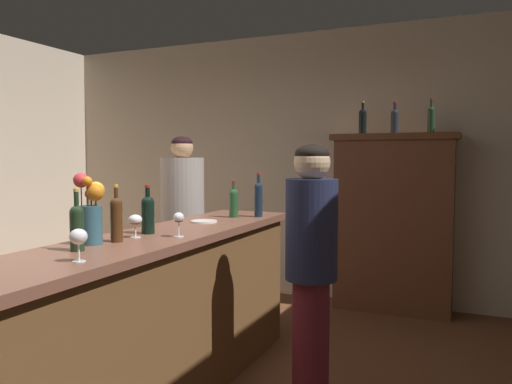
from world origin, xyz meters
name	(u,v)px	position (x,y,z in m)	size (l,w,h in m)	color
wall_back	(268,165)	(0.00, 3.01, 1.39)	(5.20, 0.12, 2.79)	beige
bar_counter	(151,323)	(0.42, 0.22, 0.52)	(0.59, 2.92, 1.03)	brown
display_cabinet	(393,220)	(1.40, 2.73, 0.89)	(1.16, 0.37, 1.70)	brown
wine_bottle_malbec	(148,213)	(0.36, 0.29, 1.15)	(0.08, 0.08, 0.29)	black
wine_bottle_rose	(234,201)	(0.46, 1.23, 1.15)	(0.07, 0.07, 0.27)	#234D29
wine_bottle_syrah	(77,225)	(0.38, -0.30, 1.15)	(0.07, 0.07, 0.30)	#1D311C
wine_bottle_riesling	(258,198)	(0.62, 1.33, 1.17)	(0.06, 0.06, 0.34)	#19293B
wine_bottle_pinot	(116,217)	(0.38, -0.02, 1.16)	(0.06, 0.06, 0.31)	#472913
wine_glass_front	(179,219)	(0.59, 0.26, 1.13)	(0.06, 0.06, 0.14)	white
wine_glass_mid	(79,238)	(0.57, -0.50, 1.13)	(0.08, 0.08, 0.14)	white
wine_glass_rear	(135,221)	(0.38, 0.14, 1.12)	(0.08, 0.08, 0.13)	white
flower_arrangement	(92,207)	(0.31, -0.13, 1.22)	(0.15, 0.14, 0.37)	#315B6C
cheese_plate	(204,221)	(0.40, 0.88, 1.03)	(0.18, 0.18, 0.01)	white
display_bottle_left	(363,120)	(1.10, 2.73, 1.84)	(0.07, 0.07, 0.32)	black
display_bottle_midleft	(395,120)	(1.40, 2.73, 1.83)	(0.07, 0.07, 0.30)	#212730
display_bottle_center	(431,118)	(1.73, 2.73, 1.84)	(0.06, 0.06, 0.31)	#203924
patron_near_entrance	(183,220)	(-0.32, 1.74, 0.91)	(0.39, 0.39, 1.67)	#223449
bartender	(311,261)	(1.26, 0.62, 0.88)	(0.30, 0.30, 1.55)	maroon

